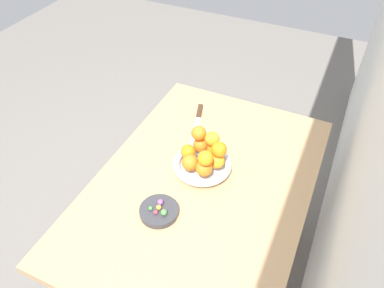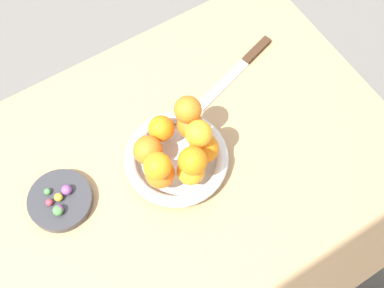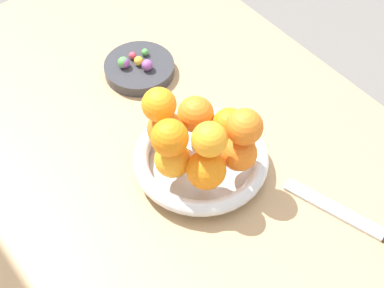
{
  "view_description": "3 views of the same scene",
  "coord_description": "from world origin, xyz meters",
  "px_view_note": "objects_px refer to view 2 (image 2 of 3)",
  "views": [
    {
      "loc": [
        0.85,
        0.35,
        1.78
      ],
      "look_at": [
        -0.04,
        -0.06,
        0.88
      ],
      "focal_mm": 35.0,
      "sensor_mm": 36.0,
      "label": 1
    },
    {
      "loc": [
        0.14,
        0.35,
        1.7
      ],
      "look_at": [
        -0.09,
        -0.01,
        0.84
      ],
      "focal_mm": 45.0,
      "sensor_mm": 36.0,
      "label": 2
    },
    {
      "loc": [
        -0.52,
        0.35,
        1.52
      ],
      "look_at": [
        -0.08,
        0.0,
        0.84
      ],
      "focal_mm": 55.0,
      "sensor_mm": 36.0,
      "label": 3
    }
  ],
  "objects_px": {
    "orange_9": "(158,166)",
    "orange_8": "(188,110)",
    "orange_7": "(199,133)",
    "orange_3": "(148,150)",
    "candy_ball_6": "(58,210)",
    "orange_2": "(161,128)",
    "candy_ball_5": "(47,191)",
    "orange_1": "(190,125)",
    "candy_ball_1": "(58,210)",
    "orange_4": "(161,175)",
    "candy_ball_2": "(60,211)",
    "dining_table": "(162,201)",
    "orange_5": "(191,171)",
    "candy_ball_4": "(49,202)",
    "orange_0": "(203,148)",
    "orange_6": "(193,161)",
    "candy_dish": "(60,200)",
    "knife": "(241,66)",
    "candy_ball_3": "(66,190)",
    "fruit_bowl": "(177,159)",
    "candy_ball_0": "(58,197)"
  },
  "relations": [
    {
      "from": "orange_9",
      "to": "orange_8",
      "type": "bearing_deg",
      "value": -146.35
    },
    {
      "from": "orange_7",
      "to": "orange_8",
      "type": "bearing_deg",
      "value": -100.68
    },
    {
      "from": "orange_3",
      "to": "candy_ball_6",
      "type": "height_order",
      "value": "orange_3"
    },
    {
      "from": "orange_2",
      "to": "candy_ball_5",
      "type": "distance_m",
      "value": 0.27
    },
    {
      "from": "orange_1",
      "to": "candy_ball_1",
      "type": "xyz_separation_m",
      "value": [
        0.32,
        0.01,
        -0.04
      ]
    },
    {
      "from": "orange_4",
      "to": "candy_ball_2",
      "type": "xyz_separation_m",
      "value": [
        0.21,
        -0.05,
        -0.04
      ]
    },
    {
      "from": "dining_table",
      "to": "candy_ball_2",
      "type": "distance_m",
      "value": 0.24
    },
    {
      "from": "orange_5",
      "to": "candy_ball_6",
      "type": "distance_m",
      "value": 0.28
    },
    {
      "from": "candy_ball_2",
      "to": "candy_ball_4",
      "type": "relative_size",
      "value": 0.97
    },
    {
      "from": "orange_3",
      "to": "candy_ball_2",
      "type": "relative_size",
      "value": 4.35
    },
    {
      "from": "orange_2",
      "to": "candy_ball_1",
      "type": "relative_size",
      "value": 2.62
    },
    {
      "from": "orange_0",
      "to": "orange_5",
      "type": "xyz_separation_m",
      "value": [
        0.05,
        0.03,
        -0.0
      ]
    },
    {
      "from": "candy_ball_5",
      "to": "candy_ball_1",
      "type": "bearing_deg",
      "value": 91.78
    },
    {
      "from": "orange_1",
      "to": "candy_ball_2",
      "type": "bearing_deg",
      "value": 1.83
    },
    {
      "from": "orange_1",
      "to": "orange_8",
      "type": "bearing_deg",
      "value": -77.58
    },
    {
      "from": "dining_table",
      "to": "candy_ball_4",
      "type": "bearing_deg",
      "value": -20.77
    },
    {
      "from": "orange_0",
      "to": "orange_1",
      "type": "height_order",
      "value": "orange_0"
    },
    {
      "from": "orange_2",
      "to": "orange_6",
      "type": "relative_size",
      "value": 0.98
    },
    {
      "from": "candy_dish",
      "to": "knife",
      "type": "xyz_separation_m",
      "value": [
        -0.51,
        -0.08,
        -0.01
      ]
    },
    {
      "from": "orange_1",
      "to": "orange_2",
      "type": "distance_m",
      "value": 0.06
    },
    {
      "from": "orange_1",
      "to": "orange_9",
      "type": "relative_size",
      "value": 1.04
    },
    {
      "from": "candy_ball_3",
      "to": "fruit_bowl",
      "type": "bearing_deg",
      "value": 166.42
    },
    {
      "from": "orange_3",
      "to": "fruit_bowl",
      "type": "bearing_deg",
      "value": 150.63
    },
    {
      "from": "dining_table",
      "to": "candy_ball_4",
      "type": "distance_m",
      "value": 0.25
    },
    {
      "from": "candy_dish",
      "to": "candy_ball_0",
      "type": "bearing_deg",
      "value": 151.86
    },
    {
      "from": "orange_3",
      "to": "candy_ball_3",
      "type": "bearing_deg",
      "value": -8.65
    },
    {
      "from": "orange_1",
      "to": "orange_4",
      "type": "distance_m",
      "value": 0.13
    },
    {
      "from": "fruit_bowl",
      "to": "orange_5",
      "type": "distance_m",
      "value": 0.07
    },
    {
      "from": "orange_3",
      "to": "knife",
      "type": "distance_m",
      "value": 0.33
    },
    {
      "from": "orange_8",
      "to": "knife",
      "type": "bearing_deg",
      "value": -155.48
    },
    {
      "from": "orange_4",
      "to": "candy_ball_6",
      "type": "bearing_deg",
      "value": -15.61
    },
    {
      "from": "orange_3",
      "to": "candy_ball_6",
      "type": "bearing_deg",
      "value": 0.78
    },
    {
      "from": "candy_ball_2",
      "to": "orange_0",
      "type": "bearing_deg",
      "value": 170.84
    },
    {
      "from": "candy_ball_2",
      "to": "candy_ball_4",
      "type": "xyz_separation_m",
      "value": [
        0.01,
        -0.03,
        0.0
      ]
    },
    {
      "from": "fruit_bowl",
      "to": "orange_4",
      "type": "distance_m",
      "value": 0.08
    },
    {
      "from": "orange_4",
      "to": "orange_8",
      "type": "distance_m",
      "value": 0.14
    },
    {
      "from": "candy_ball_3",
      "to": "candy_ball_4",
      "type": "relative_size",
      "value": 1.47
    },
    {
      "from": "orange_9",
      "to": "candy_ball_6",
      "type": "bearing_deg",
      "value": -16.72
    },
    {
      "from": "orange_0",
      "to": "knife",
      "type": "distance_m",
      "value": 0.27
    },
    {
      "from": "candy_ball_5",
      "to": "candy_ball_6",
      "type": "distance_m",
      "value": 0.05
    },
    {
      "from": "orange_1",
      "to": "knife",
      "type": "bearing_deg",
      "value": -153.81
    },
    {
      "from": "orange_9",
      "to": "orange_1",
      "type": "bearing_deg",
      "value": -149.11
    },
    {
      "from": "orange_3",
      "to": "candy_ball_5",
      "type": "distance_m",
      "value": 0.22
    },
    {
      "from": "orange_5",
      "to": "candy_ball_2",
      "type": "height_order",
      "value": "orange_5"
    },
    {
      "from": "fruit_bowl",
      "to": "orange_2",
      "type": "distance_m",
      "value": 0.07
    },
    {
      "from": "orange_2",
      "to": "orange_6",
      "type": "bearing_deg",
      "value": 91.28
    },
    {
      "from": "dining_table",
      "to": "candy_ball_4",
      "type": "relative_size",
      "value": 75.53
    },
    {
      "from": "candy_ball_0",
      "to": "candy_ball_6",
      "type": "xyz_separation_m",
      "value": [
        0.01,
        0.03,
        0.0
      ]
    },
    {
      "from": "orange_0",
      "to": "orange_1",
      "type": "distance_m",
      "value": 0.06
    },
    {
      "from": "candy_dish",
      "to": "candy_ball_3",
      "type": "relative_size",
      "value": 6.25
    }
  ]
}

